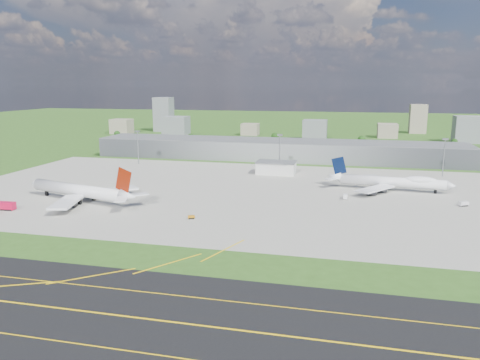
% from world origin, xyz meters
% --- Properties ---
extents(ground, '(1400.00, 1400.00, 0.00)m').
position_xyz_m(ground, '(0.00, 150.00, 0.00)').
color(ground, '#2E551A').
rests_on(ground, ground).
extents(taxiway, '(1400.00, 60.00, 0.06)m').
position_xyz_m(taxiway, '(0.00, -110.00, 0.03)').
color(taxiway, black).
rests_on(taxiway, ground).
extents(apron, '(360.00, 190.00, 0.08)m').
position_xyz_m(apron, '(10.00, 40.00, 0.04)').
color(apron, gray).
rests_on(apron, ground).
extents(terminal, '(300.00, 42.00, 15.00)m').
position_xyz_m(terminal, '(0.00, 165.00, 7.50)').
color(terminal, gray).
rests_on(terminal, ground).
extents(ops_building, '(26.00, 16.00, 8.00)m').
position_xyz_m(ops_building, '(10.00, 100.00, 4.00)').
color(ops_building, silver).
rests_on(ops_building, ground).
extents(mast_west, '(3.50, 2.00, 25.90)m').
position_xyz_m(mast_west, '(-100.00, 115.00, 17.71)').
color(mast_west, gray).
rests_on(mast_west, ground).
extents(mast_center, '(3.50, 2.00, 25.90)m').
position_xyz_m(mast_center, '(10.00, 115.00, 17.71)').
color(mast_center, gray).
rests_on(mast_center, ground).
extents(mast_east, '(3.50, 2.00, 25.90)m').
position_xyz_m(mast_east, '(120.00, 115.00, 17.71)').
color(mast_east, gray).
rests_on(mast_east, ground).
extents(airliner_red_twin, '(74.90, 57.24, 20.91)m').
position_xyz_m(airliner_red_twin, '(-77.23, -1.23, 5.57)').
color(airliner_red_twin, white).
rests_on(airliner_red_twin, ground).
extents(airliner_blue_quad, '(71.08, 55.45, 18.56)m').
position_xyz_m(airliner_blue_quad, '(83.73, 64.05, 5.16)').
color(airliner_blue_quad, white).
rests_on(airliner_blue_quad, ground).
extents(fire_truck, '(9.29, 3.97, 4.00)m').
position_xyz_m(fire_truck, '(-104.32, -24.93, 1.99)').
color(fire_truck, red).
rests_on(fire_truck, ground).
extents(tug_yellow, '(3.54, 2.88, 1.58)m').
position_xyz_m(tug_yellow, '(-10.45, -18.62, 0.84)').
color(tug_yellow, '#BD730B').
rests_on(tug_yellow, ground).
extents(van_white_near, '(2.27, 4.84, 2.47)m').
position_xyz_m(van_white_near, '(57.89, 36.46, 1.25)').
color(van_white_near, white).
rests_on(van_white_near, ground).
extents(van_white_far, '(5.36, 4.37, 2.51)m').
position_xyz_m(van_white_far, '(116.45, 35.00, 1.27)').
color(van_white_far, silver).
rests_on(van_white_far, ground).
extents(bldg_far_w, '(24.00, 20.00, 18.00)m').
position_xyz_m(bldg_far_w, '(-220.00, 320.00, 9.00)').
color(bldg_far_w, gray).
rests_on(bldg_far_w, ground).
extents(bldg_w, '(28.00, 22.00, 24.00)m').
position_xyz_m(bldg_w, '(-140.00, 300.00, 12.00)').
color(bldg_w, slate).
rests_on(bldg_w, ground).
extents(bldg_cw, '(20.00, 18.00, 14.00)m').
position_xyz_m(bldg_cw, '(-60.00, 340.00, 7.00)').
color(bldg_cw, gray).
rests_on(bldg_cw, ground).
extents(bldg_c, '(26.00, 20.00, 22.00)m').
position_xyz_m(bldg_c, '(20.00, 310.00, 11.00)').
color(bldg_c, slate).
rests_on(bldg_c, ground).
extents(bldg_ce, '(22.00, 24.00, 16.00)m').
position_xyz_m(bldg_ce, '(100.00, 350.00, 8.00)').
color(bldg_ce, gray).
rests_on(bldg_ce, ground).
extents(bldg_e, '(30.00, 22.00, 28.00)m').
position_xyz_m(bldg_e, '(180.00, 320.00, 14.00)').
color(bldg_e, slate).
rests_on(bldg_e, ground).
extents(bldg_tall_w, '(22.00, 20.00, 44.00)m').
position_xyz_m(bldg_tall_w, '(-180.00, 360.00, 22.00)').
color(bldg_tall_w, slate).
rests_on(bldg_tall_w, ground).
extents(bldg_tall_e, '(20.00, 18.00, 36.00)m').
position_xyz_m(bldg_tall_e, '(140.00, 410.00, 18.00)').
color(bldg_tall_e, gray).
rests_on(bldg_tall_e, ground).
extents(tree_far_w, '(7.20, 7.20, 8.80)m').
position_xyz_m(tree_far_w, '(-200.00, 270.00, 5.18)').
color(tree_far_w, '#382314').
rests_on(tree_far_w, ground).
extents(tree_w, '(6.75, 6.75, 8.25)m').
position_xyz_m(tree_w, '(-110.00, 265.00, 4.86)').
color(tree_w, '#382314').
rests_on(tree_w, ground).
extents(tree_c, '(8.10, 8.10, 9.90)m').
position_xyz_m(tree_c, '(-20.00, 280.00, 5.84)').
color(tree_c, '#382314').
rests_on(tree_c, ground).
extents(tree_e, '(7.65, 7.65, 9.35)m').
position_xyz_m(tree_e, '(70.00, 275.00, 5.51)').
color(tree_e, '#382314').
rests_on(tree_e, ground).
extents(tree_far_e, '(6.30, 6.30, 7.70)m').
position_xyz_m(tree_far_e, '(160.00, 285.00, 4.53)').
color(tree_far_e, '#382314').
rests_on(tree_far_e, ground).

